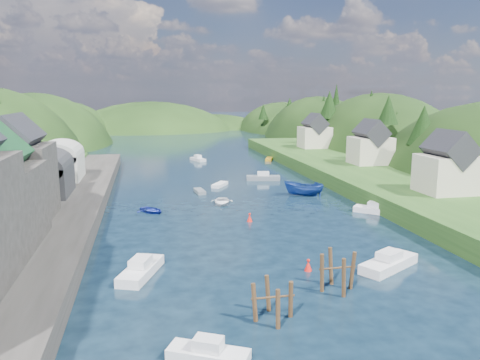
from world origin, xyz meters
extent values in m
plane|color=black|center=(0.00, 50.00, 0.00)|extent=(600.00, 600.00, 0.00)
ellipsoid|color=black|center=(-45.00, 118.00, -8.43)|extent=(44.00, 75.56, 48.19)
ellipsoid|color=black|center=(-45.00, 160.00, -6.82)|extent=(44.00, 75.56, 39.00)
ellipsoid|color=black|center=(45.00, 75.00, -8.40)|extent=(36.00, 75.56, 48.00)
ellipsoid|color=black|center=(45.00, 118.00, -7.78)|extent=(36.00, 75.56, 44.49)
ellipsoid|color=black|center=(45.00, 160.00, -6.30)|extent=(36.00, 75.56, 36.00)
ellipsoid|color=black|center=(-10.00, 170.00, -10.00)|extent=(80.00, 60.00, 44.00)
ellipsoid|color=black|center=(18.00, 180.00, -12.00)|extent=(70.00, 56.00, 36.00)
cone|color=black|center=(-40.94, 73.50, 13.12)|extent=(4.34, 4.34, 7.05)
cone|color=black|center=(-38.41, 85.39, 8.63)|extent=(5.28, 5.28, 5.58)
cone|color=black|center=(-43.83, 95.83, 12.33)|extent=(4.77, 4.77, 6.57)
cone|color=black|center=(-36.24, 103.69, 8.72)|extent=(4.07, 4.07, 5.46)
cone|color=black|center=(-40.66, 118.72, 9.76)|extent=(4.56, 4.56, 8.10)
cone|color=black|center=(-42.59, 125.81, 7.82)|extent=(4.75, 4.75, 4.98)
cone|color=black|center=(-39.18, 138.27, 9.08)|extent=(4.27, 4.27, 7.44)
cone|color=black|center=(35.25, 41.15, 10.05)|extent=(5.29, 5.29, 6.85)
cone|color=black|center=(34.35, 51.91, 12.34)|extent=(4.07, 4.07, 5.70)
cone|color=black|center=(39.49, 57.52, 8.50)|extent=(3.40, 3.40, 6.47)
cone|color=black|center=(41.18, 72.60, 11.66)|extent=(4.94, 4.94, 9.26)
cone|color=black|center=(34.45, 82.22, 12.56)|extent=(5.25, 5.25, 7.03)
cone|color=black|center=(40.55, 92.31, 13.31)|extent=(3.36, 3.36, 9.69)
cone|color=black|center=(42.61, 106.81, 11.05)|extent=(4.57, 4.57, 7.79)
cone|color=black|center=(41.32, 118.56, 9.01)|extent=(3.59, 3.59, 6.14)
cone|color=black|center=(37.33, 125.37, 11.25)|extent=(4.14, 4.14, 5.32)
cone|color=black|center=(31.71, 140.51, 8.55)|extent=(3.83, 3.83, 5.80)
cube|color=#2D2B28|center=(-24.00, 20.00, 1.00)|extent=(12.00, 110.00, 2.00)
cube|color=#2D2B28|center=(-26.00, 21.00, 6.00)|extent=(7.00, 8.00, 8.00)
cube|color=black|center=(-26.00, 21.00, 10.84)|extent=(5.15, 8.32, 5.15)
cube|color=#2D2D30|center=(-26.00, 33.00, 4.00)|extent=(7.00, 9.00, 4.00)
cylinder|color=#2D2D30|center=(-26.00, 33.00, 6.00)|extent=(7.00, 9.00, 7.00)
cube|color=#B2B2A8|center=(-26.00, 45.00, 4.00)|extent=(7.00, 9.00, 4.00)
cylinder|color=#B2B2A8|center=(-26.00, 45.00, 6.00)|extent=(7.00, 9.00, 7.00)
cube|color=#234719|center=(25.00, 40.00, 1.20)|extent=(16.00, 120.00, 2.40)
cube|color=beige|center=(27.00, 22.00, 4.90)|extent=(7.00, 6.00, 5.00)
cube|color=black|center=(27.00, 22.00, 8.24)|extent=(5.15, 6.24, 5.15)
cube|color=beige|center=(29.00, 48.00, 4.90)|extent=(7.00, 6.00, 5.00)
cube|color=black|center=(29.00, 48.00, 8.24)|extent=(5.15, 6.24, 5.15)
cube|color=beige|center=(28.00, 75.00, 4.90)|extent=(7.00, 6.00, 5.00)
cube|color=black|center=(28.00, 75.00, 8.24)|extent=(5.15, 6.24, 5.15)
cylinder|color=#382314|center=(-2.71, -3.35, 1.06)|extent=(0.32, 0.32, 3.32)
cylinder|color=#382314|center=(-4.01, -2.06, 1.06)|extent=(0.32, 0.32, 3.32)
cylinder|color=#382314|center=(-5.30, -3.35, 1.06)|extent=(0.32, 0.32, 3.32)
cylinder|color=#382314|center=(-4.01, -4.65, 1.06)|extent=(0.32, 0.32, 3.32)
cylinder|color=#382314|center=(-4.01, -3.35, 1.63)|extent=(3.11, 0.16, 0.16)
cylinder|color=#382314|center=(3.57, 0.31, 1.28)|extent=(0.32, 0.32, 3.75)
cylinder|color=#382314|center=(2.30, 1.59, 1.28)|extent=(0.32, 0.32, 3.75)
cylinder|color=#382314|center=(1.02, 0.31, 1.28)|extent=(0.32, 0.32, 3.75)
cylinder|color=#382314|center=(2.30, -0.96, 1.28)|extent=(0.32, 0.32, 3.75)
cylinder|color=#382314|center=(2.30, 0.31, 1.89)|extent=(3.06, 0.16, 0.16)
cone|color=red|center=(1.48, 4.75, 0.45)|extent=(0.70, 0.70, 0.90)
sphere|color=red|center=(1.48, 4.75, 0.95)|extent=(0.30, 0.30, 0.30)
cone|color=red|center=(-0.10, 21.51, 0.45)|extent=(0.70, 0.70, 0.90)
sphere|color=red|center=(-0.10, 21.51, 0.95)|extent=(0.30, 0.30, 0.30)
cube|color=white|center=(-0.25, 44.02, 0.26)|extent=(3.38, 4.27, 0.58)
cube|color=slate|center=(-4.20, 39.48, 0.24)|extent=(1.65, 3.86, 0.52)
cube|color=white|center=(17.00, 22.28, 0.34)|extent=(5.29, 4.97, 0.77)
cube|color=silver|center=(17.00, 22.28, 1.12)|extent=(2.27, 2.21, 0.70)
cube|color=silver|center=(-13.08, 6.65, 0.40)|extent=(4.19, 6.60, 0.88)
cube|color=silver|center=(-13.08, 6.65, 1.23)|extent=(2.14, 2.57, 0.70)
imported|color=navy|center=(-11.83, 28.54, 0.26)|extent=(4.71, 4.92, 0.83)
cube|color=#C68917|center=(15.95, 72.36, 0.27)|extent=(2.89, 4.57, 0.61)
imported|color=navy|center=(11.17, 34.17, 1.03)|extent=(6.49, 4.78, 2.36)
cube|color=white|center=(-9.08, -7.46, 0.31)|extent=(5.07, 3.64, 0.68)
cube|color=silver|center=(-9.08, -7.46, 1.03)|extent=(2.03, 1.77, 0.70)
cube|color=silver|center=(8.77, 3.86, 0.41)|extent=(6.74, 5.24, 0.92)
cube|color=silver|center=(8.77, 3.86, 1.27)|extent=(2.75, 2.48, 0.70)
cube|color=slate|center=(8.33, 48.00, 0.38)|extent=(6.25, 3.05, 0.84)
cube|color=silver|center=(8.33, 48.00, 1.19)|extent=(2.32, 1.75, 0.70)
imported|color=white|center=(-1.99, 31.34, 0.32)|extent=(4.04, 5.05, 0.93)
cube|color=silver|center=(-0.56, 74.69, 0.31)|extent=(3.42, 5.24, 0.70)
cube|color=silver|center=(-0.56, 74.69, 1.05)|extent=(1.73, 2.05, 0.70)
camera|label=1|loc=(-12.25, -32.60, 15.56)|focal=35.00mm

